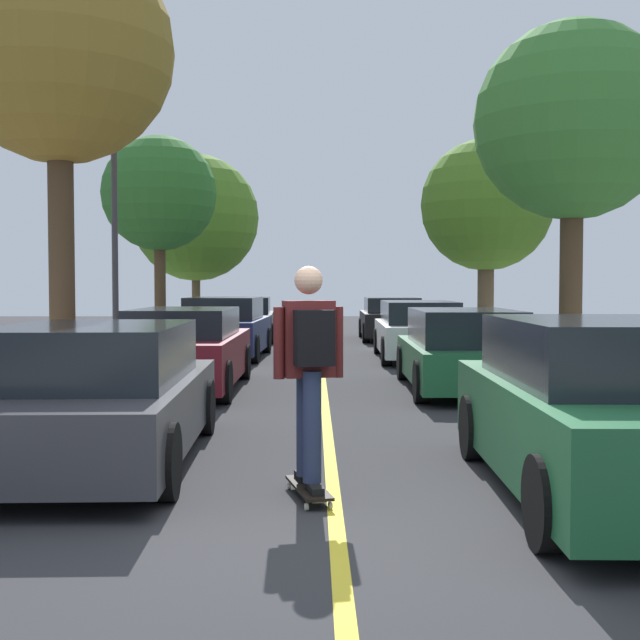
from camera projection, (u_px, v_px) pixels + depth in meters
name	position (u px, v px, depth m)	size (l,w,h in m)	color
ground	(337.00, 534.00, 5.79)	(80.00, 80.00, 0.00)	#2D2D30
center_line	(328.00, 432.00, 9.78)	(0.12, 39.20, 0.01)	gold
parked_car_left_nearest	(96.00, 396.00, 8.06)	(2.07, 4.41, 1.36)	#38383D
parked_car_left_near	(185.00, 350.00, 13.64)	(1.89, 4.56, 1.36)	maroon
parked_car_left_far	(225.00, 328.00, 19.73)	(2.06, 4.34, 1.45)	navy
parked_car_left_farthest	(245.00, 319.00, 25.46)	(1.92, 4.08, 1.37)	black
parked_car_right_nearest	(611.00, 410.00, 6.80)	(2.08, 4.30, 1.46)	#1E5B33
parked_car_right_near	(463.00, 351.00, 13.56)	(1.97, 4.46, 1.34)	#1E5B33
parked_car_right_far	(418.00, 330.00, 19.31)	(2.02, 4.66, 1.36)	white
parked_car_right_farthest	(391.00, 319.00, 26.09)	(2.00, 4.23, 1.35)	black
street_tree_left_nearest	(59.00, 51.00, 12.91)	(3.61, 3.61, 7.13)	#4C3823
street_tree_left_near	(159.00, 194.00, 21.31)	(2.97, 2.97, 5.46)	#4C3823
street_tree_left_far	(196.00, 218.00, 27.85)	(4.28, 4.28, 6.01)	brown
street_tree_right_nearest	(573.00, 123.00, 13.73)	(3.29, 3.29, 5.99)	#4C3823
street_tree_right_near	(486.00, 206.00, 20.61)	(3.30, 3.30, 5.26)	brown
streetlamp	(115.00, 208.00, 16.03)	(0.36, 0.24, 5.40)	#38383D
skateboard	(309.00, 488.00, 6.73)	(0.41, 0.87, 0.10)	black
skateboarder	(310.00, 361.00, 6.65)	(0.59, 0.70, 1.80)	black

